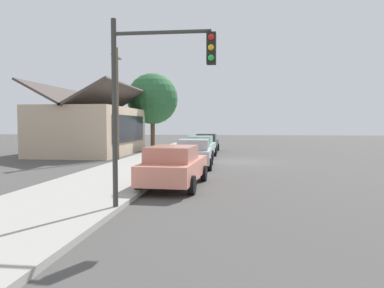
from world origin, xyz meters
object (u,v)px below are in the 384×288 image
Objects in this scene: car_seafoam at (201,147)px; car_charcoal at (207,143)px; shade_tree at (153,99)px; fire_hydrant_red at (178,152)px; car_silver at (194,153)px; car_coral at (174,166)px; utility_pole_wooden at (117,102)px; traffic_light_main at (153,83)px.

car_charcoal is (5.80, -0.01, -0.00)m from car_seafoam.
shade_tree is at bearing 57.70° from car_charcoal.
car_seafoam is 1.91m from fire_hydrant_red.
car_silver is 5.84m from car_seafoam.
car_coral is at bearing -171.95° from fire_hydrant_red.
utility_pole_wooden is (9.79, 5.53, 3.11)m from car_coral.
car_coral is 1.08× the size of car_charcoal.
traffic_light_main is at bearing -173.67° from fire_hydrant_red.
car_charcoal is at bearing -11.58° from fire_hydrant_red.
car_charcoal is 0.61× the size of shade_tree.
shade_tree is at bearing 21.69° from fire_hydrant_red.
traffic_light_main reaches higher than fire_hydrant_red.
fire_hydrant_red is at bearing -75.62° from utility_pole_wooden.
traffic_light_main is 7.32× the size of fire_hydrant_red.
car_charcoal is at bearing -34.04° from utility_pole_wooden.
utility_pole_wooden is (13.93, 5.66, 0.44)m from traffic_light_main.
utility_pole_wooden reaches higher than car_charcoal.
shade_tree is (3.73, 5.72, 4.14)m from car_charcoal.
car_coral is 0.95× the size of traffic_light_main.
car_coral is 12.04m from car_seafoam.
car_charcoal is 0.88× the size of traffic_light_main.
car_coral is at bearing -150.54° from utility_pole_wooden.
utility_pole_wooden is (-2.25, 5.43, 3.11)m from car_seafoam.
car_coral is at bearing -164.93° from shade_tree.
car_silver is at bearing 0.33° from traffic_light_main.
traffic_light_main is (-25.71, -5.94, -1.46)m from shade_tree.
car_coral is at bearing 177.35° from car_silver.
car_seafoam is (12.04, 0.10, -0.00)m from car_coral.
car_seafoam is (5.83, 0.16, 0.00)m from car_silver.
shade_tree reaches higher than car_silver.
car_silver is at bearing -159.07° from shade_tree.
shade_tree is at bearing 32.38° from car_seafoam.
car_seafoam is 5.80m from car_charcoal.
car_seafoam is at bearing -49.47° from fire_hydrant_red.
car_silver is 0.95× the size of car_seafoam.
car_coral and car_silver have the same top height.
car_coral is at bearing -178.10° from car_seafoam.
utility_pole_wooden is at bearing -178.65° from shade_tree.
traffic_light_main is (-21.98, -0.22, 2.68)m from car_charcoal.
car_coral is 1.06× the size of car_seafoam.
shade_tree reaches higher than car_charcoal.
utility_pole_wooden is 5.37m from fire_hydrant_red.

